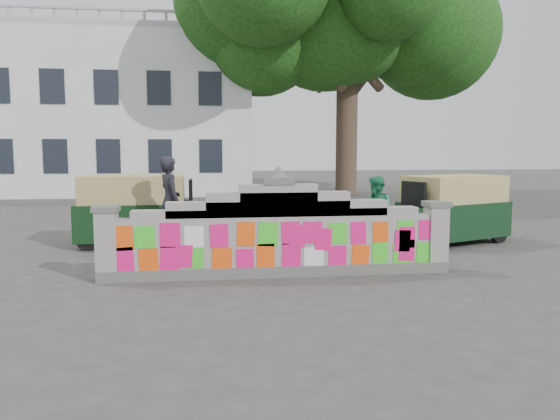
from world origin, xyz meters
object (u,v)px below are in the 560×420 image
(cyclist_rider, at_px, (170,212))
(cyclist_bike, at_px, (171,229))
(pedestrian, at_px, (376,212))
(rickshaw_left, at_px, (137,209))
(rickshaw_right, at_px, (451,208))

(cyclist_rider, bearing_deg, cyclist_bike, -0.00)
(pedestrian, height_order, rickshaw_left, pedestrian)
(cyclist_rider, height_order, rickshaw_left, cyclist_rider)
(pedestrian, xyz_separation_m, rickshaw_right, (2.07, 0.49, 0.01))
(pedestrian, relative_size, rickshaw_left, 0.55)
(cyclist_bike, distance_m, pedestrian, 4.71)
(cyclist_bike, distance_m, rickshaw_left, 1.65)
(rickshaw_left, relative_size, rickshaw_right, 0.99)
(pedestrian, distance_m, rickshaw_right, 2.13)
(cyclist_rider, xyz_separation_m, rickshaw_right, (6.78, 0.60, -0.09))
(pedestrian, distance_m, rickshaw_left, 5.71)
(cyclist_bike, distance_m, rickshaw_right, 6.81)
(cyclist_bike, xyz_separation_m, cyclist_rider, (0.00, 0.00, 0.39))
(cyclist_rider, relative_size, rickshaw_left, 0.62)
(rickshaw_left, distance_m, rickshaw_right, 7.68)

